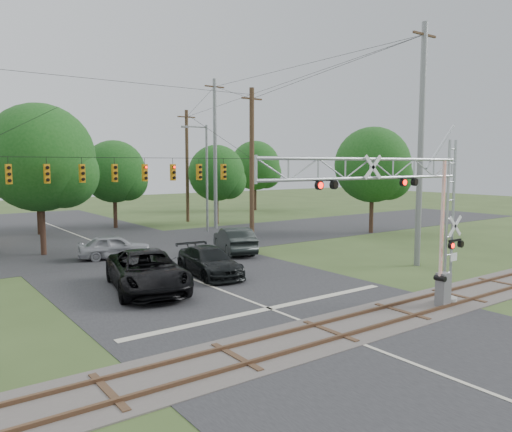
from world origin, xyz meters
TOP-DOWN VIEW (x-y plane):
  - ground at (0.00, 0.00)m, footprint 160.00×160.00m
  - road_main at (0.00, 10.00)m, footprint 14.00×90.00m
  - road_cross at (0.00, 24.00)m, footprint 90.00×12.00m
  - railroad_track at (0.00, 2.00)m, footprint 90.00×3.20m
  - crossing_gantry at (3.52, 1.64)m, footprint 10.59×0.89m
  - traffic_signal_span at (0.85, 20.00)m, footprint 19.34×0.36m
  - pickup_black at (-2.80, 11.28)m, footprint 4.54×7.28m
  - car_dark at (1.17, 12.28)m, footprint 2.67×5.45m
  - sedan_silver at (-1.16, 19.95)m, footprint 4.76×2.85m
  - suv_dark at (6.07, 17.22)m, footprint 3.44×5.54m
  - streetlight at (9.67, 27.18)m, footprint 2.47×0.26m
  - utility_poles at (3.11, 21.97)m, footprint 25.72×28.11m
  - treeline at (0.20, 30.86)m, footprint 55.00×29.39m

SIDE VIEW (x-z plane):
  - ground at x=0.00m, z-range 0.00..0.00m
  - road_main at x=0.00m, z-range 0.00..0.02m
  - road_cross at x=0.00m, z-range 0.00..0.02m
  - railroad_track at x=0.00m, z-range -0.05..0.11m
  - sedan_silver at x=-1.16m, z-range 0.00..1.52m
  - car_dark at x=1.17m, z-range 0.00..1.52m
  - suv_dark at x=6.07m, z-range 0.00..1.72m
  - pickup_black at x=-2.80m, z-range 0.00..1.88m
  - crossing_gantry at x=3.52m, z-range 0.84..7.77m
  - streetlight at x=9.67m, z-range 0.55..9.82m
  - traffic_signal_span at x=0.85m, z-range -0.08..11.42m
  - treeline at x=0.20m, z-range 0.83..10.65m
  - utility_poles at x=3.11m, z-range -0.48..13.37m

